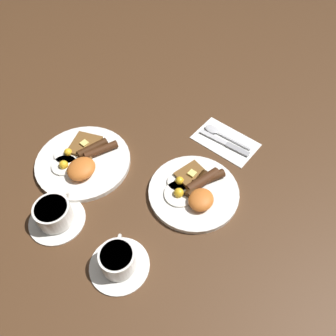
# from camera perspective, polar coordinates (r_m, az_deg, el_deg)

# --- Properties ---
(ground_plane) EXTENTS (3.00, 3.00, 0.00)m
(ground_plane) POSITION_cam_1_polar(r_m,az_deg,el_deg) (0.91, 4.45, -4.47)
(ground_plane) COLOR #4C301C
(breakfast_plate_near) EXTENTS (0.25, 0.25, 0.05)m
(breakfast_plate_near) POSITION_cam_1_polar(r_m,az_deg,el_deg) (0.90, 4.63, -3.89)
(breakfast_plate_near) COLOR white
(breakfast_plate_near) RESTS_ON ground_plane
(breakfast_plate_far) EXTENTS (0.28, 0.28, 0.05)m
(breakfast_plate_far) POSITION_cam_1_polar(r_m,az_deg,el_deg) (0.99, -14.58, 1.25)
(breakfast_plate_far) COLOR white
(breakfast_plate_far) RESTS_ON ground_plane
(teacup_near) EXTENTS (0.14, 0.14, 0.07)m
(teacup_near) POSITION_cam_1_polar(r_m,az_deg,el_deg) (0.79, -8.67, -15.69)
(teacup_near) COLOR white
(teacup_near) RESTS_ON ground_plane
(teacup_far) EXTENTS (0.15, 0.15, 0.06)m
(teacup_far) POSITION_cam_1_polar(r_m,az_deg,el_deg) (0.89, -19.13, -7.68)
(teacup_far) COLOR white
(teacup_far) RESTS_ON ground_plane
(napkin) EXTENTS (0.14, 0.20, 0.01)m
(napkin) POSITION_cam_1_polar(r_m,az_deg,el_deg) (1.04, 9.98, 4.65)
(napkin) COLOR white
(napkin) RESTS_ON ground_plane
(knife) EXTENTS (0.02, 0.17, 0.01)m
(knife) POSITION_cam_1_polar(r_m,az_deg,el_deg) (1.02, 10.20, 4.16)
(knife) COLOR silver
(knife) RESTS_ON napkin
(spoon) EXTENTS (0.03, 0.16, 0.01)m
(spoon) POSITION_cam_1_polar(r_m,az_deg,el_deg) (1.05, 8.44, 6.28)
(spoon) COLOR silver
(spoon) RESTS_ON napkin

